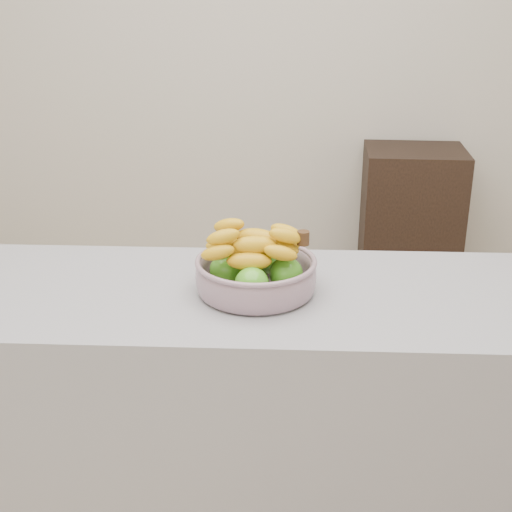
{
  "coord_description": "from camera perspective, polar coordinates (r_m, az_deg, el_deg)",
  "views": [
    {
      "loc": [
        0.13,
        -1.62,
        1.69
      ],
      "look_at": [
        0.06,
        0.06,
        1.0
      ],
      "focal_mm": 50.0,
      "sensor_mm": 36.0,
      "label": 1
    }
  ],
  "objects": [
    {
      "name": "counter",
      "position": [
        2.1,
        -1.59,
        -14.0
      ],
      "size": [
        2.0,
        0.6,
        0.9
      ],
      "primitive_type": "cube",
      "color": "#96969D",
      "rests_on": "ground"
    },
    {
      "name": "fruit_bowl",
      "position": [
        1.84,
        -0.02,
        -1.2
      ],
      "size": [
        0.31,
        0.31,
        0.17
      ],
      "rotation": [
        0.0,
        0.0,
        -0.09
      ],
      "color": "#9FABBF",
      "rests_on": "counter"
    },
    {
      "name": "cabinet",
      "position": [
        3.68,
        12.16,
        1.8
      ],
      "size": [
        0.49,
        0.4,
        0.86
      ],
      "primitive_type": "cube",
      "rotation": [
        0.0,
        0.0,
        -0.03
      ],
      "color": "black",
      "rests_on": "ground"
    }
  ]
}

